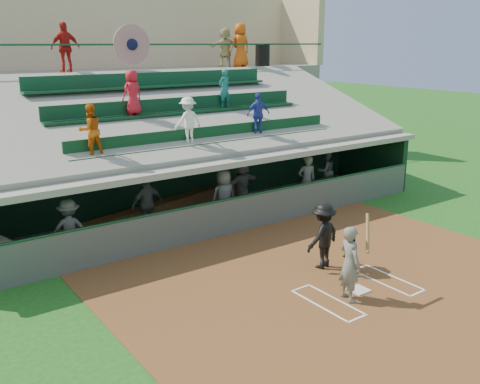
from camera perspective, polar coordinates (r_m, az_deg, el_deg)
ground at (r=13.16m, az=12.53°, el=-10.30°), size 100.00×100.00×0.00m
dirt_slab at (r=13.46m, az=10.94°, el=-9.55°), size 11.00×9.00×0.02m
home_plate at (r=13.15m, az=12.54°, el=-10.16°), size 0.43×0.43×0.03m
batters_box_chalk at (r=13.15m, az=12.54°, el=-10.21°), size 2.65×1.85×0.01m
dugout_floor at (r=17.98m, az=-3.57°, el=-2.71°), size 16.00×3.50×0.04m
concourse_slab at (r=23.32m, az=-12.60°, el=6.97°), size 20.00×3.00×4.60m
grandstand at (r=20.63m, az=-9.29°, el=5.94°), size 20.40×10.40×7.80m
batter_at_plate at (r=12.32m, az=11.65°, el=-7.45°), size 0.90×0.78×1.95m
catcher at (r=13.74m, az=11.60°, el=-6.63°), size 0.57×0.47×1.04m
home_umpire at (r=13.95m, az=8.85°, el=-4.63°), size 1.21×0.82×1.73m
dugout_bench at (r=19.07m, az=-5.13°, el=-0.81°), size 15.98×4.77×0.49m
dugout_player_a at (r=15.09m, az=-17.71°, el=-3.76°), size 1.19×0.91×1.63m
dugout_player_b at (r=16.43m, az=-9.85°, el=-1.27°), size 1.12×0.57×1.84m
dugout_player_c at (r=17.06m, az=-1.74°, el=-0.53°), size 0.89×0.60×1.76m
dugout_player_d at (r=18.16m, az=0.13°, el=0.74°), size 1.86×0.89×1.92m
dugout_player_e at (r=19.09m, az=7.13°, el=1.21°), size 0.77×0.64×1.82m
dugout_player_f at (r=21.16m, az=9.14°, el=2.25°), size 0.84×0.69×1.60m
trash_bin at (r=25.38m, az=2.42°, el=14.35°), size 0.67×0.67×1.00m
concourse_staff_a at (r=21.00m, az=-18.13°, el=14.44°), size 1.07×0.48×1.80m
concourse_staff_b at (r=24.61m, az=0.04°, el=15.39°), size 0.96×0.65×1.91m
concourse_staff_c at (r=24.63m, az=-1.61°, el=15.16°), size 1.67×0.88×1.72m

